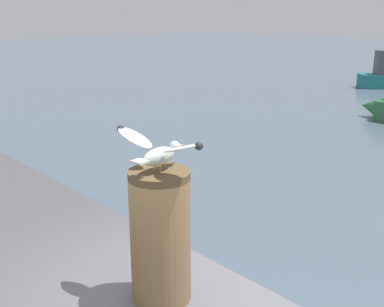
{
  "coord_description": "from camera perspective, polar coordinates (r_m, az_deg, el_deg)",
  "views": [
    {
      "loc": [
        1.48,
        -2.09,
        3.39
      ],
      "look_at": [
        -0.46,
        -0.28,
        2.59
      ],
      "focal_mm": 44.18,
      "sensor_mm": 36.0,
      "label": 1
    }
  ],
  "objects": [
    {
      "name": "mooring_post",
      "position": [
        2.78,
        -3.82,
        -9.97
      ],
      "size": [
        0.35,
        0.35,
        0.8
      ],
      "primitive_type": "cylinder",
      "color": "brown",
      "rests_on": "harbor_quay"
    },
    {
      "name": "seagull",
      "position": [
        2.59,
        -3.99,
        0.38
      ],
      "size": [
        0.62,
        0.39,
        0.22
      ],
      "color": "tan",
      "rests_on": "mooring_post"
    }
  ]
}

